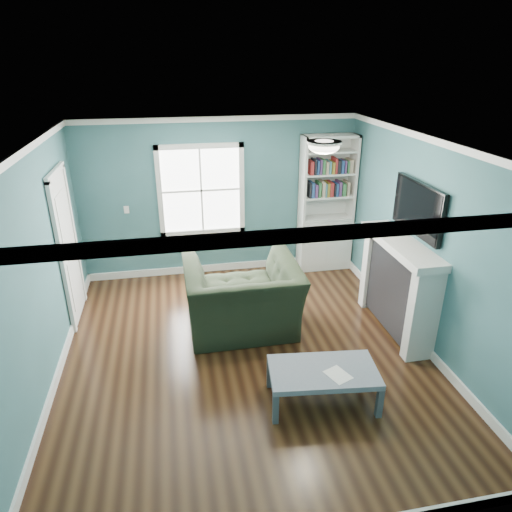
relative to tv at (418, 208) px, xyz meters
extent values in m
plane|color=black|center=(-2.20, -0.20, -1.72)|extent=(5.00, 5.00, 0.00)
plane|color=#346165|center=(-2.20, 2.30, -0.43)|extent=(4.50, 0.00, 4.50)
plane|color=#346165|center=(-2.20, -2.70, -0.43)|extent=(4.50, 0.00, 4.50)
plane|color=#346165|center=(-4.45, -0.20, -0.43)|extent=(0.00, 5.00, 5.00)
plane|color=#346165|center=(0.05, -0.20, -0.43)|extent=(0.00, 5.00, 5.00)
plane|color=white|center=(-2.20, -0.20, 0.88)|extent=(5.00, 5.00, 0.00)
cube|color=white|center=(-2.20, 2.28, -1.66)|extent=(4.50, 0.03, 0.12)
cube|color=white|center=(-4.44, -0.20, -1.66)|extent=(0.03, 5.00, 0.12)
cube|color=white|center=(0.03, -0.20, -1.66)|extent=(0.03, 5.00, 0.12)
cube|color=white|center=(-2.20, 2.28, 0.84)|extent=(4.50, 0.04, 0.08)
cube|color=white|center=(-2.20, -2.68, 0.84)|extent=(4.50, 0.04, 0.08)
cube|color=white|center=(-4.43, -0.20, 0.84)|extent=(0.04, 5.00, 0.08)
cube|color=white|center=(0.03, -0.20, 0.84)|extent=(0.04, 5.00, 0.08)
cube|color=white|center=(-2.50, 2.29, -0.27)|extent=(1.24, 0.01, 1.34)
cube|color=white|center=(-3.16, 2.28, -0.27)|extent=(0.08, 0.06, 1.50)
cube|color=white|center=(-1.84, 2.28, -0.27)|extent=(0.08, 0.06, 1.50)
cube|color=white|center=(-2.50, 2.28, -0.98)|extent=(1.40, 0.06, 0.08)
cube|color=white|center=(-2.50, 2.28, 0.44)|extent=(1.40, 0.06, 0.08)
cube|color=white|center=(-2.50, 2.28, -0.27)|extent=(1.24, 0.03, 0.03)
cube|color=white|center=(-2.50, 2.28, -0.27)|extent=(0.03, 0.03, 1.34)
cube|color=silver|center=(-0.43, 2.10, -1.27)|extent=(0.90, 0.35, 0.90)
cube|color=silver|center=(-0.86, 2.10, -0.12)|extent=(0.04, 0.35, 1.40)
cube|color=silver|center=(0.00, 2.10, -0.12)|extent=(0.04, 0.35, 1.40)
cube|color=silver|center=(-0.43, 2.26, -0.12)|extent=(0.90, 0.02, 1.40)
cube|color=silver|center=(-0.43, 2.10, 0.55)|extent=(0.90, 0.35, 0.04)
cube|color=silver|center=(-0.43, 2.10, -0.80)|extent=(0.84, 0.33, 0.03)
cube|color=silver|center=(-0.43, 2.10, -0.42)|extent=(0.84, 0.33, 0.03)
cube|color=silver|center=(-0.43, 2.10, -0.04)|extent=(0.84, 0.33, 0.03)
cube|color=silver|center=(-0.43, 2.10, 0.32)|extent=(0.84, 0.33, 0.03)
cube|color=black|center=(-0.43, 2.08, -0.30)|extent=(0.70, 0.25, 0.22)
cube|color=#264C8C|center=(-0.43, 2.08, 0.08)|extent=(0.70, 0.25, 0.22)
cylinder|color=beige|center=(-0.43, 2.05, 0.46)|extent=(0.26, 0.06, 0.26)
cube|color=black|center=(-0.11, 0.00, -1.12)|extent=(0.30, 1.20, 1.10)
cube|color=black|center=(-0.13, 0.00, -1.32)|extent=(0.22, 0.65, 0.70)
cube|color=silver|center=(-0.13, -0.67, -1.12)|extent=(0.36, 0.16, 1.20)
cube|color=silver|center=(-0.13, 0.67, -1.12)|extent=(0.36, 0.16, 1.20)
cube|color=silver|center=(-0.15, 0.00, -0.47)|extent=(0.44, 1.58, 0.10)
cube|color=black|center=(0.00, 0.00, 0.00)|extent=(0.06, 1.10, 0.65)
cube|color=silver|center=(-4.43, 1.20, -0.70)|extent=(0.04, 0.80, 2.05)
cube|color=white|center=(-4.42, 0.75, -0.70)|extent=(0.05, 0.08, 2.13)
cube|color=white|center=(-4.42, 1.65, -0.70)|extent=(0.05, 0.08, 2.13)
cube|color=white|center=(-4.42, 1.20, 0.36)|extent=(0.05, 0.98, 0.08)
sphere|color=#BF8C3F|center=(-4.37, 1.50, -0.77)|extent=(0.07, 0.07, 0.07)
ellipsoid|color=white|center=(-1.30, -0.10, 0.82)|extent=(0.34, 0.34, 0.15)
cylinder|color=white|center=(-1.30, -0.10, 0.86)|extent=(0.38, 0.38, 0.03)
cube|color=white|center=(-3.70, 2.28, -0.52)|extent=(0.08, 0.01, 0.12)
imported|color=black|center=(-2.16, 0.37, -1.08)|extent=(1.49, 0.97, 1.30)
cube|color=#464C54|center=(-2.11, -1.42, -1.55)|extent=(0.07, 0.07, 0.35)
cube|color=#464C54|center=(-1.03, -1.53, -1.55)|extent=(0.07, 0.07, 0.35)
cube|color=#464C54|center=(-2.04, -0.86, -1.55)|extent=(0.07, 0.07, 0.35)
cube|color=#464C54|center=(-0.97, -0.98, -1.55)|extent=(0.07, 0.07, 0.35)
cube|color=slate|center=(-1.54, -1.20, -1.34)|extent=(1.20, 0.74, 0.06)
cube|color=white|center=(-1.42, -1.31, -1.31)|extent=(0.29, 0.32, 0.00)
camera|label=1|loc=(-2.98, -4.91, 1.74)|focal=32.00mm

